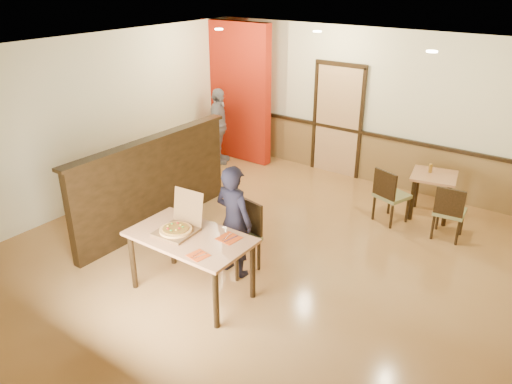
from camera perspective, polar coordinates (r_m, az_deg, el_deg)
floor at (r=7.05m, az=1.42°, el=-7.70°), size 7.00×7.00×0.00m
ceiling at (r=6.05m, az=1.70°, el=15.40°), size 7.00×7.00×0.00m
wall_back at (r=9.38m, az=13.96°, el=9.19°), size 7.00×0.00×7.00m
wall_left at (r=8.78m, az=-17.79°, el=7.73°), size 0.00×7.00×7.00m
wainscot_back at (r=9.63m, az=13.32°, el=3.71°), size 7.00×0.04×0.90m
chair_rail_back at (r=9.46m, az=13.55°, el=6.34°), size 7.00×0.06×0.06m
back_door at (r=9.75m, az=9.31°, el=8.02°), size 0.90×0.06×2.10m
booth_partition at (r=7.76m, az=-11.61°, el=1.07°), size 0.20×3.10×1.44m
red_accent_panel at (r=10.38m, az=-2.29°, el=11.31°), size 1.60×0.20×2.78m
spot_a at (r=8.85m, az=-4.28°, el=18.07°), size 0.14×0.14×0.02m
spot_b at (r=8.57m, az=7.02°, el=17.76°), size 0.14×0.14×0.02m
spot_c at (r=6.79m, az=19.47°, el=14.91°), size 0.14×0.14×0.02m
main_table at (r=6.09m, az=-7.50°, el=-5.89°), size 1.51×0.88×0.81m
diner_chair at (r=6.62m, az=-1.61°, el=-4.75°), size 0.55×0.55×0.95m
side_chair_left at (r=8.09m, az=15.01°, el=-0.20°), size 0.57×0.57×0.90m
side_chair_right at (r=7.86m, az=21.23°, el=-1.98°), size 0.47×0.47×0.86m
side_table at (r=8.48m, az=19.56°, el=0.80°), size 0.80×0.80×0.73m
diner at (r=6.41m, az=-2.54°, el=-3.36°), size 0.57×0.39×1.52m
passerby at (r=10.25m, az=-4.30°, el=7.48°), size 0.72×0.98×1.55m
pizza_box at (r=6.12m, az=-8.88°, el=-4.01°), size 0.48×0.55×0.46m
pizza at (r=6.09m, az=-9.16°, el=-4.30°), size 0.40×0.40×0.03m
napkin_near at (r=5.63m, az=-6.61°, el=-7.21°), size 0.24×0.24×0.01m
napkin_far at (r=5.93m, az=-3.12°, el=-5.29°), size 0.26×0.26×0.01m
condiment at (r=8.46m, az=19.32°, el=2.58°), size 0.06×0.06×0.14m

